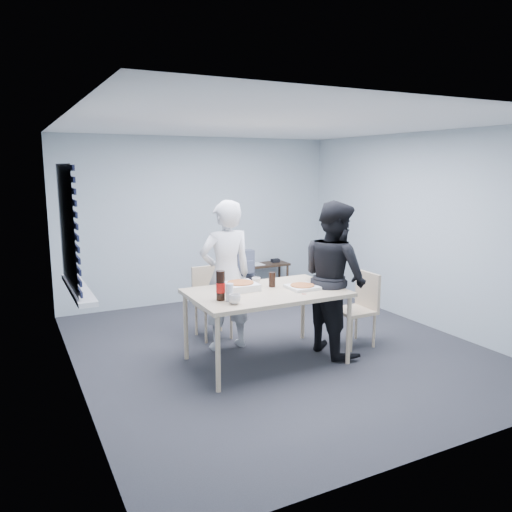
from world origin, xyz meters
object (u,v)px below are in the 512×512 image
dining_table (266,296)px  soda_bottle (221,286)px  stool (244,283)px  mug_a (235,299)px  chair_right (360,303)px  person_black (334,277)px  backpack (245,263)px  chair_far (211,296)px  side_table (265,268)px  mug_b (256,282)px  person_white (226,275)px

dining_table → soda_bottle: bearing=-168.2°
stool → mug_a: bearing=-117.7°
chair_right → person_black: person_black is taller
backpack → chair_right: bearing=-51.1°
mug_a → chair_right: bearing=9.0°
dining_table → chair_far: 1.15m
stool → backpack: bearing=-90.0°
dining_table → soda_bottle: (-0.59, -0.12, 0.20)m
chair_far → person_black: 1.62m
side_table → mug_a: size_ratio=6.53×
dining_table → mug_b: size_ratio=16.63×
dining_table → chair_right: 1.30m
chair_far → stool: 1.25m
person_black → stool: bearing=4.8°
person_white → mug_a: size_ratio=14.39×
chair_right → stool: size_ratio=1.71×
chair_far → mug_a: bearing=-102.2°
person_black → mug_a: size_ratio=14.39×
side_table → dining_table: bearing=-117.6°
backpack → dining_table: bearing=-86.8°
mug_a → soda_bottle: 0.23m
person_white → mug_a: bearing=71.6°
chair_right → mug_b: 1.34m
person_white → stool: person_white is taller
chair_far → backpack: bearing=43.8°
chair_right → soda_bottle: size_ratio=2.94×
dining_table → chair_far: chair_far is taller
chair_right → stool: bearing=106.6°
side_table → stool: 0.92m
person_white → mug_b: (0.23, -0.33, -0.03)m
person_black → side_table: person_black is taller
side_table → mug_b: bearing=-120.0°
stool → mug_a: (-1.20, -2.29, 0.45)m
chair_right → side_table: 2.62m
person_black → mug_a: person_black is taller
dining_table → chair_far: size_ratio=1.87×
dining_table → soda_bottle: size_ratio=5.49×
stool → soda_bottle: size_ratio=1.72×
chair_far → soda_bottle: soda_bottle is taller
chair_right → backpack: (-0.60, 1.99, 0.20)m
dining_table → chair_right: bearing=-1.4°
dining_table → stool: bearing=71.0°
soda_bottle → side_table: bearing=54.4°
person_black → chair_far: bearing=42.5°
person_black → backpack: 2.04m
person_white → backpack: bearing=-123.4°
person_black → side_table: bearing=-10.7°
side_table → backpack: backpack is taller
dining_table → mug_b: (0.01, 0.27, 0.10)m
stool → person_black: bearing=-85.2°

